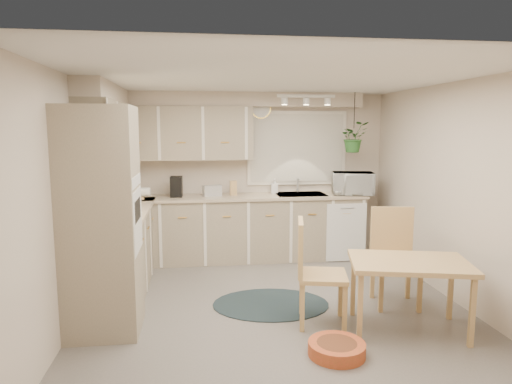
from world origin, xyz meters
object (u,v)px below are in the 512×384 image
Objects in this scene: braided_rug at (271,304)px; pet_bed at (337,349)px; chair_left at (323,273)px; microwave at (353,181)px; dining_table at (408,295)px; chair_back at (396,258)px.

pet_bed reaches higher than braided_rug.
braided_rug is at bearing -129.67° from chair_left.
chair_left is 0.81× the size of braided_rug.
chair_left is 2.51m from microwave.
dining_table is at bearing -84.90° from microwave.
pet_bed is 3.22m from microwave.
chair_back reaches higher than pet_bed.
microwave is at bearing 48.42° from braided_rug.
chair_left is at bearing -103.72° from microwave.
pet_bed is 0.83× the size of microwave.
braided_rug is at bearing 146.63° from dining_table.
pet_bed is at bearing -72.37° from braided_rug.
pet_bed is at bearing -154.17° from dining_table.
braided_rug is at bearing 107.63° from pet_bed.
chair_back is 1.44m from braided_rug.
chair_left is 0.98m from chair_back.
chair_left is (-0.76, 0.24, 0.18)m from dining_table.
chair_left is at bearing 85.70° from pet_bed.
microwave is (1.10, 2.83, 1.08)m from pet_bed.
dining_table is 2.22× the size of pet_bed.
chair_back is at bearing -82.55° from microwave.
pet_bed is at bearing -99.33° from microwave.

